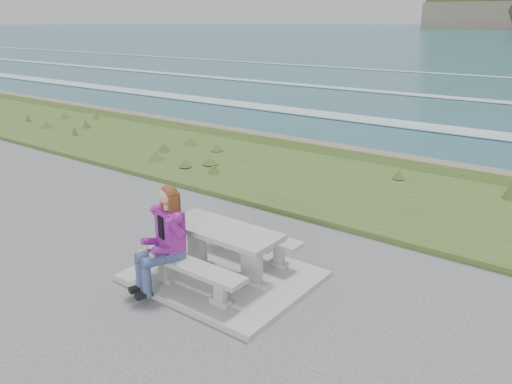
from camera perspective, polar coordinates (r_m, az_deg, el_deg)
concrete_slab at (r=7.75m, az=-3.70°, el=-9.58°), size 2.60×2.10×0.10m
picnic_table at (r=7.47m, az=-3.80°, el=-5.30°), size 1.80×0.75×0.75m
bench_landward at (r=7.11m, az=-7.48°, el=-8.84°), size 1.80×0.35×0.45m
bench_seaward at (r=8.06m, az=-0.52°, el=-5.19°), size 1.80×0.35×0.45m
grass_verge at (r=11.69m, az=12.41°, el=-0.18°), size 160.00×4.50×0.22m
shore_drop at (r=14.28m, az=17.37°, el=2.87°), size 160.00×0.80×2.20m
seated_woman at (r=7.22m, az=-10.83°, el=-6.72°), size 0.64×0.87×1.52m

